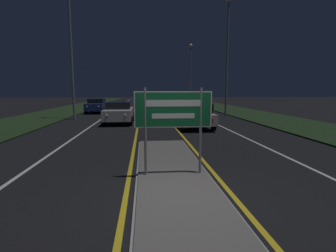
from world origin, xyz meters
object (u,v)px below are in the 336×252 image
at_px(streetlight_right_far, 190,66).
at_px(car_receding_3, 160,98).
at_px(streetlight_left_near, 71,41).
at_px(car_receding_0, 194,115).
at_px(highway_sign, 173,114).
at_px(car_approaching_0, 119,112).
at_px(car_receding_1, 202,104).
at_px(car_receding_2, 188,101).
at_px(car_approaching_1, 97,105).
at_px(streetlight_right_near, 228,36).

xyz_separation_m(streetlight_right_far, car_receding_3, (-3.98, 11.39, -5.25)).
relative_size(streetlight_left_near, car_receding_0, 2.21).
relative_size(highway_sign, car_approaching_0, 0.54).
relative_size(car_receding_1, car_receding_3, 1.00).
bearing_deg(car_receding_3, car_receding_1, -82.05).
bearing_deg(streetlight_right_far, car_receding_2, -108.00).
height_order(streetlight_left_near, car_receding_2, streetlight_left_near).
bearing_deg(car_approaching_1, streetlight_left_near, -95.93).
bearing_deg(car_receding_0, car_receding_2, 81.42).
distance_m(highway_sign, car_receding_3, 45.39).
distance_m(car_receding_2, car_approaching_0, 21.58).
distance_m(highway_sign, car_approaching_0, 12.25).
bearing_deg(car_receding_0, streetlight_left_near, 149.27).
bearing_deg(car_receding_3, car_receding_0, -90.15).
height_order(car_receding_1, car_receding_2, car_receding_1).
bearing_deg(car_receding_3, streetlight_left_near, -105.78).
bearing_deg(highway_sign, car_receding_1, 75.57).
relative_size(car_receding_1, car_approaching_1, 1.01).
xyz_separation_m(streetlight_right_far, car_receding_0, (-4.07, -24.62, -5.26)).
relative_size(highway_sign, car_receding_0, 0.50).
bearing_deg(streetlight_right_far, streetlight_right_near, -89.92).
distance_m(streetlight_right_far, car_approaching_1, 18.68).
xyz_separation_m(streetlight_right_far, car_approaching_1, (-12.06, -13.26, -5.28)).
xyz_separation_m(streetlight_left_near, car_receding_2, (12.03, 17.42, -5.28)).
bearing_deg(highway_sign, car_approaching_1, 105.17).
height_order(streetlight_right_far, car_receding_2, streetlight_right_far).
bearing_deg(streetlight_left_near, car_approaching_1, 84.07).
relative_size(car_approaching_0, car_approaching_1, 1.05).
height_order(streetlight_right_far, car_receding_1, streetlight_right_far).
distance_m(streetlight_right_far, car_receding_3, 13.16).
distance_m(car_receding_1, car_approaching_1, 11.41).
bearing_deg(streetlight_right_far, car_approaching_1, -132.28).
bearing_deg(streetlight_right_far, car_receding_3, 109.26).
height_order(streetlight_right_far, car_receding_0, streetlight_right_far).
distance_m(car_receding_3, car_approaching_0, 33.74).
bearing_deg(car_approaching_0, car_receding_0, -28.30).
relative_size(streetlight_left_near, streetlight_right_near, 0.99).
relative_size(highway_sign, car_receding_1, 0.56).
distance_m(streetlight_right_near, car_receding_0, 9.92).
xyz_separation_m(car_receding_0, car_approaching_0, (-4.90, 2.64, 0.00)).
height_order(car_approaching_0, car_approaching_1, car_approaching_0).
xyz_separation_m(car_receding_0, car_receding_2, (3.40, 22.56, -0.05)).
bearing_deg(streetlight_right_near, streetlight_right_far, 90.08).
bearing_deg(highway_sign, streetlight_right_far, 79.23).
distance_m(streetlight_right_near, car_approaching_0, 11.60).
xyz_separation_m(streetlight_right_near, car_approaching_0, (-9.00, -4.00, -6.12)).
bearing_deg(highway_sign, car_approaching_0, 101.93).
bearing_deg(car_receding_1, streetlight_right_near, -82.92).
height_order(streetlight_left_near, streetlight_right_near, streetlight_right_near).
relative_size(streetlight_left_near, car_receding_1, 2.48).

